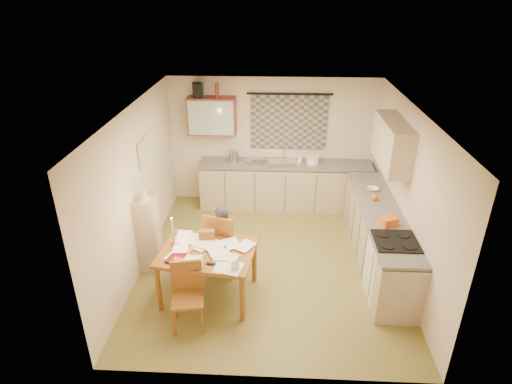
# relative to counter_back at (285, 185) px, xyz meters

# --- Properties ---
(floor) EXTENTS (4.00, 4.50, 0.02)m
(floor) POSITION_rel_counter_back_xyz_m (-0.26, -1.95, -0.46)
(floor) COLOR olive
(floor) RESTS_ON ground
(ceiling) EXTENTS (4.00, 4.50, 0.02)m
(ceiling) POSITION_rel_counter_back_xyz_m (-0.26, -1.95, 2.06)
(ceiling) COLOR white
(ceiling) RESTS_ON floor
(wall_back) EXTENTS (4.00, 0.02, 2.50)m
(wall_back) POSITION_rel_counter_back_xyz_m (-0.26, 0.31, 0.80)
(wall_back) COLOR beige
(wall_back) RESTS_ON floor
(wall_front) EXTENTS (4.00, 0.02, 2.50)m
(wall_front) POSITION_rel_counter_back_xyz_m (-0.26, -4.21, 0.80)
(wall_front) COLOR beige
(wall_front) RESTS_ON floor
(wall_left) EXTENTS (0.02, 4.50, 2.50)m
(wall_left) POSITION_rel_counter_back_xyz_m (-2.27, -1.95, 0.80)
(wall_left) COLOR beige
(wall_left) RESTS_ON floor
(wall_right) EXTENTS (0.02, 4.50, 2.50)m
(wall_right) POSITION_rel_counter_back_xyz_m (1.75, -1.95, 0.80)
(wall_right) COLOR beige
(wall_right) RESTS_ON floor
(window_blind) EXTENTS (1.45, 0.03, 1.05)m
(window_blind) POSITION_rel_counter_back_xyz_m (0.04, 0.27, 1.20)
(window_blind) COLOR navy
(window_blind) RESTS_ON wall_back
(curtain_rod) EXTENTS (1.60, 0.04, 0.04)m
(curtain_rod) POSITION_rel_counter_back_xyz_m (0.04, 0.25, 1.75)
(curtain_rod) COLOR black
(curtain_rod) RESTS_ON wall_back
(wall_cabinet) EXTENTS (0.90, 0.34, 0.70)m
(wall_cabinet) POSITION_rel_counter_back_xyz_m (-1.41, 0.13, 1.35)
(wall_cabinet) COLOR maroon
(wall_cabinet) RESTS_ON wall_back
(wall_cabinet_glass) EXTENTS (0.84, 0.02, 0.64)m
(wall_cabinet_glass) POSITION_rel_counter_back_xyz_m (-1.41, -0.04, 1.35)
(wall_cabinet_glass) COLOR #99B2A5
(wall_cabinet_glass) RESTS_ON wall_back
(upper_cabinet_right) EXTENTS (0.34, 1.30, 0.70)m
(upper_cabinet_right) POSITION_rel_counter_back_xyz_m (1.57, -1.40, 1.40)
(upper_cabinet_right) COLOR tan
(upper_cabinet_right) RESTS_ON wall_right
(framed_print) EXTENTS (0.04, 0.50, 0.40)m
(framed_print) POSITION_rel_counter_back_xyz_m (-2.23, -1.55, 1.25)
(framed_print) COLOR beige
(framed_print) RESTS_ON wall_left
(print_canvas) EXTENTS (0.01, 0.42, 0.32)m
(print_canvas) POSITION_rel_counter_back_xyz_m (-2.20, -1.55, 1.25)
(print_canvas) COLOR silver
(print_canvas) RESTS_ON wall_left
(counter_back) EXTENTS (3.30, 0.62, 0.92)m
(counter_back) POSITION_rel_counter_back_xyz_m (0.00, 0.00, 0.00)
(counter_back) COLOR tan
(counter_back) RESTS_ON floor
(counter_right) EXTENTS (0.62, 2.95, 0.92)m
(counter_right) POSITION_rel_counter_back_xyz_m (1.44, -1.84, -0.00)
(counter_right) COLOR tan
(counter_right) RESTS_ON floor
(stove) EXTENTS (0.61, 0.61, 0.94)m
(stove) POSITION_rel_counter_back_xyz_m (1.44, -2.71, 0.02)
(stove) COLOR white
(stove) RESTS_ON floor
(sink) EXTENTS (0.61, 0.52, 0.10)m
(sink) POSITION_rel_counter_back_xyz_m (-0.05, 0.00, 0.43)
(sink) COLOR silver
(sink) RESTS_ON counter_back
(tap) EXTENTS (0.03, 0.03, 0.28)m
(tap) POSITION_rel_counter_back_xyz_m (-0.03, 0.18, 0.61)
(tap) COLOR silver
(tap) RESTS_ON counter_back
(dish_rack) EXTENTS (0.44, 0.42, 0.06)m
(dish_rack) POSITION_rel_counter_back_xyz_m (-0.57, 0.00, 0.50)
(dish_rack) COLOR silver
(dish_rack) RESTS_ON counter_back
(kettle) EXTENTS (0.22, 0.22, 0.24)m
(kettle) POSITION_rel_counter_back_xyz_m (-1.00, 0.00, 0.59)
(kettle) COLOR silver
(kettle) RESTS_ON counter_back
(mixing_bowl) EXTENTS (0.30, 0.30, 0.16)m
(mixing_bowl) POSITION_rel_counter_back_xyz_m (0.52, -0.00, 0.55)
(mixing_bowl) COLOR white
(mixing_bowl) RESTS_ON counter_back
(soap_bottle) EXTENTS (0.10, 0.10, 0.18)m
(soap_bottle) POSITION_rel_counter_back_xyz_m (0.27, 0.05, 0.56)
(soap_bottle) COLOR white
(soap_bottle) RESTS_ON counter_back
(bowl) EXTENTS (0.23, 0.23, 0.05)m
(bowl) POSITION_rel_counter_back_xyz_m (1.44, -1.12, 0.49)
(bowl) COLOR white
(bowl) RESTS_ON counter_right
(orange_bag) EXTENTS (0.26, 0.23, 0.12)m
(orange_bag) POSITION_rel_counter_back_xyz_m (1.44, -2.28, 0.53)
(orange_bag) COLOR orange
(orange_bag) RESTS_ON counter_right
(fruit_orange) EXTENTS (0.10, 0.10, 0.10)m
(fruit_orange) POSITION_rel_counter_back_xyz_m (1.39, -1.49, 0.52)
(fruit_orange) COLOR orange
(fruit_orange) RESTS_ON counter_right
(speaker) EXTENTS (0.22, 0.24, 0.26)m
(speaker) POSITION_rel_counter_back_xyz_m (-1.65, 0.13, 1.83)
(speaker) COLOR black
(speaker) RESTS_ON wall_cabinet
(bottle_green) EXTENTS (0.09, 0.09, 0.26)m
(bottle_green) POSITION_rel_counter_back_xyz_m (-1.57, 0.13, 1.83)
(bottle_green) COLOR #195926
(bottle_green) RESTS_ON wall_cabinet
(bottle_brown) EXTENTS (0.08, 0.08, 0.26)m
(bottle_brown) POSITION_rel_counter_back_xyz_m (-1.29, 0.13, 1.83)
(bottle_brown) COLOR maroon
(bottle_brown) RESTS_ON wall_cabinet
(dining_table) EXTENTS (1.39, 1.12, 0.75)m
(dining_table) POSITION_rel_counter_back_xyz_m (-1.10, -2.80, -0.07)
(dining_table) COLOR brown
(dining_table) RESTS_ON floor
(chair_far) EXTENTS (0.58, 0.58, 1.04)m
(chair_far) POSITION_rel_counter_back_xyz_m (-0.95, -2.21, -0.13)
(chair_far) COLOR brown
(chair_far) RESTS_ON floor
(chair_near) EXTENTS (0.46, 0.46, 0.89)m
(chair_near) POSITION_rel_counter_back_xyz_m (-1.27, -3.41, -0.18)
(chair_near) COLOR brown
(chair_near) RESTS_ON floor
(person) EXTENTS (0.48, 0.37, 1.16)m
(person) POSITION_rel_counter_back_xyz_m (-0.97, -2.26, 0.13)
(person) COLOR black
(person) RESTS_ON floor
(shelf_stand) EXTENTS (0.32, 0.30, 1.19)m
(shelf_stand) POSITION_rel_counter_back_xyz_m (-2.10, -2.20, 0.14)
(shelf_stand) COLOR tan
(shelf_stand) RESTS_ON floor
(lampshade) EXTENTS (0.20, 0.20, 0.22)m
(lampshade) POSITION_rel_counter_back_xyz_m (-2.10, -2.20, 0.85)
(lampshade) COLOR beige
(lampshade) RESTS_ON shelf_stand
(letter_rack) EXTENTS (0.23, 0.12, 0.16)m
(letter_rack) POSITION_rel_counter_back_xyz_m (-1.14, -2.54, 0.38)
(letter_rack) COLOR brown
(letter_rack) RESTS_ON dining_table
(mug) EXTENTS (0.14, 0.14, 0.09)m
(mug) POSITION_rel_counter_back_xyz_m (-0.68, -3.20, 0.34)
(mug) COLOR white
(mug) RESTS_ON dining_table
(magazine) EXTENTS (0.36, 0.40, 0.03)m
(magazine) POSITION_rel_counter_back_xyz_m (-1.58, -2.98, 0.31)
(magazine) COLOR maroon
(magazine) RESTS_ON dining_table
(book) EXTENTS (0.20, 0.26, 0.02)m
(book) POSITION_rel_counter_back_xyz_m (-1.48, -2.86, 0.31)
(book) COLOR orange
(book) RESTS_ON dining_table
(orange_box) EXTENTS (0.14, 0.11, 0.04)m
(orange_box) POSITION_rel_counter_back_xyz_m (-1.45, -3.07, 0.32)
(orange_box) COLOR orange
(orange_box) RESTS_ON dining_table
(eyeglasses) EXTENTS (0.14, 0.06, 0.02)m
(eyeglasses) POSITION_rel_counter_back_xyz_m (-1.00, -3.12, 0.31)
(eyeglasses) COLOR black
(eyeglasses) RESTS_ON dining_table
(candle_holder) EXTENTS (0.07, 0.07, 0.18)m
(candle_holder) POSITION_rel_counter_back_xyz_m (-1.56, -2.68, 0.39)
(candle_holder) COLOR silver
(candle_holder) RESTS_ON dining_table
(candle) EXTENTS (0.03, 0.03, 0.22)m
(candle) POSITION_rel_counter_back_xyz_m (-1.59, -2.66, 0.59)
(candle) COLOR white
(candle) RESTS_ON dining_table
(candle_flame) EXTENTS (0.02, 0.02, 0.02)m
(candle_flame) POSITION_rel_counter_back_xyz_m (-1.59, -2.66, 0.71)
(candle_flame) COLOR #FFCC66
(candle_flame) RESTS_ON dining_table
(papers) EXTENTS (1.23, 1.07, 0.03)m
(papers) POSITION_rel_counter_back_xyz_m (-1.06, -2.84, 0.31)
(papers) COLOR white
(papers) RESTS_ON dining_table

